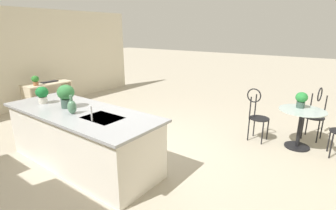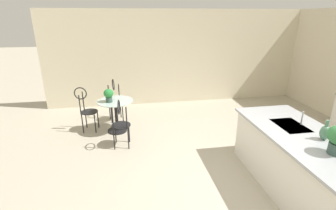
% 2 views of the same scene
% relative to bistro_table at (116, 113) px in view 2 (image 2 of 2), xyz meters
% --- Properties ---
extents(ground_plane, '(40.00, 40.00, 0.00)m').
position_rel_bistro_table_xyz_m(ground_plane, '(2.42, 1.90, -0.45)').
color(ground_plane, '#B2A893').
extents(wall_left_window, '(0.12, 7.80, 2.70)m').
position_rel_bistro_table_xyz_m(wall_left_window, '(-1.84, 1.90, 0.90)').
color(wall_left_window, beige).
rests_on(wall_left_window, ground).
extents(kitchen_island, '(2.80, 1.06, 0.92)m').
position_rel_bistro_table_xyz_m(kitchen_island, '(2.72, 2.75, 0.02)').
color(kitchen_island, white).
rests_on(kitchen_island, ground).
extents(bistro_table, '(0.80, 0.80, 0.74)m').
position_rel_bistro_table_xyz_m(bistro_table, '(0.00, 0.00, 0.00)').
color(bistro_table, black).
rests_on(bistro_table, ground).
extents(chair_near_window, '(0.43, 0.50, 1.04)m').
position_rel_bistro_table_xyz_m(chair_near_window, '(-0.15, -0.66, 0.13)').
color(chair_near_window, black).
rests_on(chair_near_window, ground).
extents(chair_by_island, '(0.51, 0.45, 1.04)m').
position_rel_bistro_table_xyz_m(chair_by_island, '(-0.70, -0.04, 0.13)').
color(chair_by_island, black).
rests_on(chair_by_island, ground).
extents(chair_toward_desk, '(0.50, 0.41, 1.04)m').
position_rel_bistro_table_xyz_m(chair_toward_desk, '(0.77, 0.11, 0.13)').
color(chair_toward_desk, black).
rests_on(chair_toward_desk, ground).
extents(sink_faucet, '(0.02, 0.02, 0.22)m').
position_rel_bistro_table_xyz_m(sink_faucet, '(2.17, 2.93, 0.58)').
color(sink_faucet, '#B2B5BA').
rests_on(sink_faucet, kitchen_island).
extents(potted_plant_on_table, '(0.21, 0.21, 0.30)m').
position_rel_bistro_table_xyz_m(potted_plant_on_table, '(0.06, -0.13, 0.46)').
color(potted_plant_on_table, '#385147').
rests_on(potted_plant_on_table, bistro_table).
extents(vase_on_counter, '(0.13, 0.13, 0.29)m').
position_rel_bistro_table_xyz_m(vase_on_counter, '(2.67, 2.90, 0.58)').
color(vase_on_counter, '#4C7A5B').
rests_on(vase_on_counter, kitchen_island).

